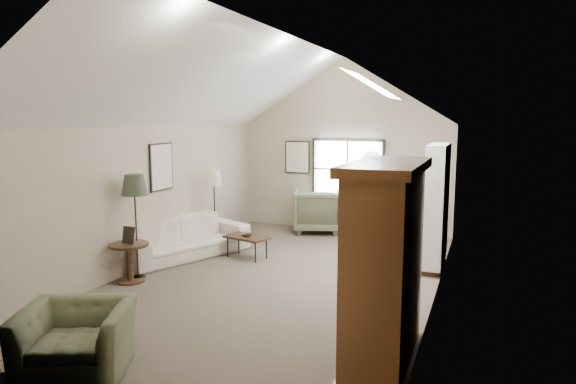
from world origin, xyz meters
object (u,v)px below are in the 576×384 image
(sofa, at_px, (184,238))
(armoire, at_px, (384,267))
(armchair_far, at_px, (317,211))
(coffee_table, at_px, (247,247))
(side_table, at_px, (130,263))
(side_chair, at_px, (357,208))
(armchair_near, at_px, (76,340))

(sofa, bearing_deg, armoire, -101.35)
(armchair_far, distance_m, coffee_table, 2.73)
(coffee_table, bearing_deg, side_table, -120.28)
(armoire, xyz_separation_m, sofa, (-4.38, 2.96, -0.73))
(sofa, distance_m, side_table, 1.60)
(coffee_table, xyz_separation_m, side_chair, (1.44, 2.77, 0.38))
(coffee_table, height_order, side_table, side_table)
(armchair_near, bearing_deg, side_chair, 56.48)
(coffee_table, distance_m, side_table, 2.29)
(armoire, relative_size, coffee_table, 2.66)
(sofa, height_order, armchair_near, sofa)
(armchair_far, relative_size, side_chair, 0.91)
(side_table, bearing_deg, side_chair, 61.29)
(side_chair, bearing_deg, armoire, -49.08)
(armchair_far, bearing_deg, armchair_near, 69.03)
(armchair_far, distance_m, side_chair, 0.93)
(coffee_table, bearing_deg, side_chair, 62.44)
(armoire, xyz_separation_m, armchair_near, (-2.96, -1.30, -0.74))
(armchair_near, bearing_deg, armoire, -0.79)
(armoire, bearing_deg, coffee_table, 134.10)
(sofa, height_order, side_chair, side_chair)
(armoire, height_order, side_chair, armoire)
(armchair_far, bearing_deg, side_chair, 167.91)
(sofa, height_order, armchair_far, armchair_far)
(sofa, bearing_deg, side_table, -157.29)
(armchair_far, bearing_deg, side_table, 51.09)
(armoire, relative_size, armchair_far, 2.02)
(sofa, distance_m, side_chair, 4.08)
(armoire, relative_size, side_chair, 1.84)
(armoire, height_order, sofa, armoire)
(armchair_far, relative_size, coffee_table, 1.32)
(sofa, xyz_separation_m, armchair_near, (1.42, -4.26, -0.02))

